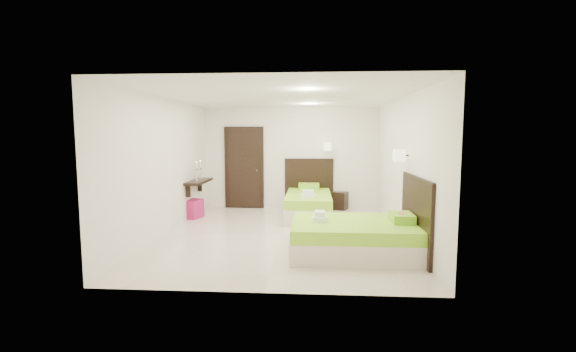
# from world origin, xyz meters

# --- Properties ---
(floor) EXTENTS (5.50, 5.50, 0.00)m
(floor) POSITION_xyz_m (0.00, 0.00, 0.00)
(floor) COLOR beige
(floor) RESTS_ON ground
(bed_single) EXTENTS (1.25, 2.08, 1.72)m
(bed_single) POSITION_xyz_m (0.49, 1.79, 0.31)
(bed_single) COLOR beige
(bed_single) RESTS_ON ground
(bed_double) EXTENTS (2.00, 1.70, 1.65)m
(bed_double) POSITION_xyz_m (1.32, -1.07, 0.29)
(bed_double) COLOR beige
(bed_double) RESTS_ON ground
(nightstand) EXTENTS (0.64, 0.61, 0.45)m
(nightstand) POSITION_xyz_m (1.24, 2.74, 0.22)
(nightstand) COLOR black
(nightstand) RESTS_ON ground
(ottoman) EXTENTS (0.53, 0.53, 0.43)m
(ottoman) POSITION_xyz_m (-2.21, 1.39, 0.21)
(ottoman) COLOR #9E1553
(ottoman) RESTS_ON ground
(door) EXTENTS (1.02, 0.15, 2.14)m
(door) POSITION_xyz_m (-1.20, 2.70, 1.05)
(door) COLOR black
(door) RESTS_ON ground
(console_shelf) EXTENTS (0.35, 1.20, 0.78)m
(console_shelf) POSITION_xyz_m (-2.08, 1.60, 0.82)
(console_shelf) COLOR black
(console_shelf) RESTS_ON ground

